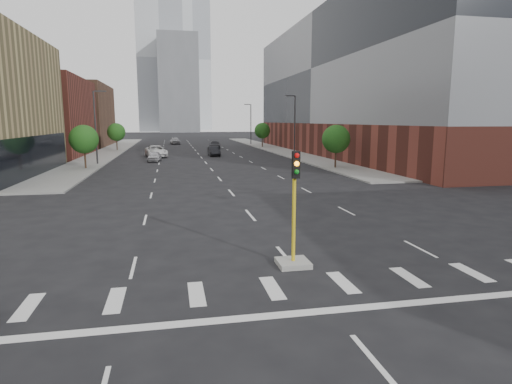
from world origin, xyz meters
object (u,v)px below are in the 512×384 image
object	(u,v)px
car_near_left	(154,156)
car_deep_right	(215,145)
median_traffic_signal	(294,241)
car_mid_right	(214,151)
car_far_left	(156,151)
car_distant	(175,141)

from	to	relation	value
car_near_left	car_deep_right	xyz separation A→B (m)	(10.77, 25.19, 0.07)
median_traffic_signal	car_mid_right	distance (m)	51.70
car_far_left	car_distant	world-z (taller)	car_far_left
car_distant	median_traffic_signal	bearing A→B (deg)	-92.92
median_traffic_signal	car_near_left	size ratio (longest dim) A/B	1.11
car_far_left	car_distant	distance (m)	34.98
car_far_left	car_deep_right	xyz separation A→B (m)	(10.76, 18.03, -0.12)
median_traffic_signal	car_far_left	world-z (taller)	median_traffic_signal
median_traffic_signal	car_mid_right	xyz separation A→B (m)	(2.12, 51.65, -0.23)
car_far_left	median_traffic_signal	bearing A→B (deg)	-91.72
car_near_left	car_distant	xyz separation A→B (m)	(3.25, 41.99, 0.18)
median_traffic_signal	car_mid_right	world-z (taller)	median_traffic_signal
median_traffic_signal	car_mid_right	bearing A→B (deg)	87.65
car_near_left	car_far_left	xyz separation A→B (m)	(0.01, 7.16, 0.19)
car_mid_right	car_far_left	world-z (taller)	car_far_left
car_far_left	car_deep_right	size ratio (longest dim) A/B	1.21
car_far_left	car_distant	size ratio (longest dim) A/B	1.24
car_mid_right	car_deep_right	world-z (taller)	car_mid_right
car_deep_right	car_distant	world-z (taller)	car_distant
car_far_left	car_deep_right	world-z (taller)	car_far_left
car_near_left	car_far_left	size ratio (longest dim) A/B	0.64
car_deep_right	car_far_left	bearing A→B (deg)	-114.50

